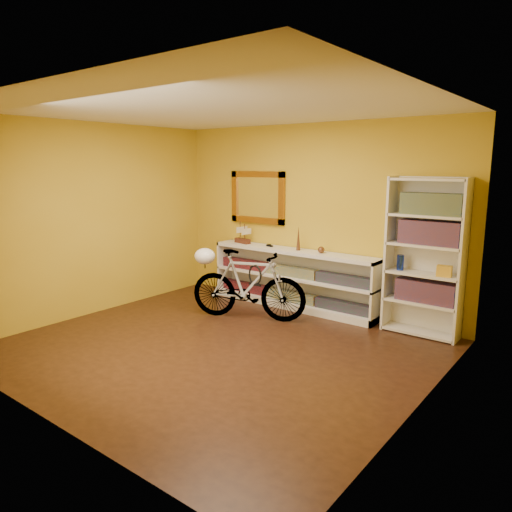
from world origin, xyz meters
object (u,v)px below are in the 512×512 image
Objects in this scene: console_unit at (292,279)px; bicycle at (248,285)px; helmet at (205,256)px; bookcase at (424,258)px.

bicycle reaches higher than console_unit.
helmet is at bearing 90.00° from bicycle.
bookcase is at bearing 0.77° from console_unit.
console_unit is at bearing 54.56° from helmet.
bicycle is at bearing 21.86° from helmet.
bookcase reaches higher than console_unit.
console_unit is at bearing -179.23° from bookcase.
helmet is (-0.57, -0.23, 0.36)m from bicycle.
console_unit is 1.63× the size of bicycle.
console_unit is 1.33m from helmet.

